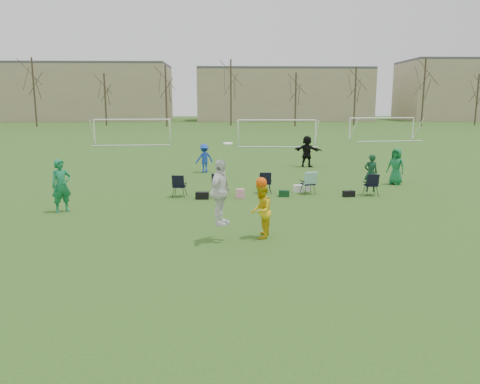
{
  "coord_description": "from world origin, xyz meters",
  "views": [
    {
      "loc": [
        -0.74,
        -12.4,
        4.02
      ],
      "look_at": [
        -0.34,
        2.06,
        1.25
      ],
      "focal_mm": 35.0,
      "sensor_mm": 36.0,
      "label": 1
    }
  ],
  "objects_px": {
    "fielder_green_far": "(396,166)",
    "goal_right": "(382,122)",
    "fielder_green_near": "(61,186)",
    "fielder_blue": "(204,158)",
    "goal_mid": "(277,125)",
    "fielder_black": "(307,151)",
    "center_contest": "(239,201)",
    "goal_left": "(132,124)"
  },
  "relations": [
    {
      "from": "center_contest",
      "to": "goal_left",
      "type": "height_order",
      "value": "center_contest"
    },
    {
      "from": "fielder_green_near",
      "to": "fielder_blue",
      "type": "bearing_deg",
      "value": 25.44
    },
    {
      "from": "fielder_black",
      "to": "center_contest",
      "type": "xyz_separation_m",
      "value": [
        -4.71,
        -15.98,
        0.19
      ]
    },
    {
      "from": "fielder_blue",
      "to": "fielder_black",
      "type": "height_order",
      "value": "fielder_black"
    },
    {
      "from": "fielder_green_far",
      "to": "fielder_black",
      "type": "xyz_separation_m",
      "value": [
        -3.33,
        6.6,
        0.09
      ]
    },
    {
      "from": "fielder_blue",
      "to": "center_contest",
      "type": "distance_m",
      "value": 13.8
    },
    {
      "from": "goal_mid",
      "to": "fielder_green_near",
      "type": "bearing_deg",
      "value": -107.84
    },
    {
      "from": "fielder_green_near",
      "to": "goal_right",
      "type": "bearing_deg",
      "value": 16.78
    },
    {
      "from": "fielder_green_near",
      "to": "goal_right",
      "type": "height_order",
      "value": "goal_right"
    },
    {
      "from": "goal_right",
      "to": "center_contest",
      "type": "bearing_deg",
      "value": -121.91
    },
    {
      "from": "center_contest",
      "to": "goal_left",
      "type": "bearing_deg",
      "value": 106.26
    },
    {
      "from": "fielder_green_far",
      "to": "goal_right",
      "type": "height_order",
      "value": "goal_right"
    },
    {
      "from": "fielder_green_near",
      "to": "goal_mid",
      "type": "xyz_separation_m",
      "value": [
        10.89,
        27.17,
        0.93
      ]
    },
    {
      "from": "fielder_blue",
      "to": "center_contest",
      "type": "xyz_separation_m",
      "value": [
        1.68,
        -13.7,
        0.35
      ]
    },
    {
      "from": "goal_mid",
      "to": "goal_right",
      "type": "xyz_separation_m",
      "value": [
        12.0,
        6.0,
        0.0
      ]
    },
    {
      "from": "fielder_green_near",
      "to": "center_contest",
      "type": "xyz_separation_m",
      "value": [
        6.51,
        -3.78,
        0.19
      ]
    },
    {
      "from": "fielder_blue",
      "to": "goal_right",
      "type": "relative_size",
      "value": 0.23
    },
    {
      "from": "fielder_blue",
      "to": "goal_left",
      "type": "xyz_separation_m",
      "value": [
        -7.93,
        19.26,
        1.09
      ]
    },
    {
      "from": "fielder_black",
      "to": "center_contest",
      "type": "bearing_deg",
      "value": 104.33
    },
    {
      "from": "goal_left",
      "to": "fielder_green_near",
      "type": "bearing_deg",
      "value": -88.92
    },
    {
      "from": "fielder_black",
      "to": "goal_mid",
      "type": "distance_m",
      "value": 15.01
    },
    {
      "from": "goal_right",
      "to": "fielder_black",
      "type": "bearing_deg",
      "value": -127.09
    },
    {
      "from": "goal_left",
      "to": "goal_mid",
      "type": "distance_m",
      "value": 14.14
    },
    {
      "from": "center_contest",
      "to": "fielder_blue",
      "type": "bearing_deg",
      "value": 97.01
    },
    {
      "from": "fielder_black",
      "to": "center_contest",
      "type": "height_order",
      "value": "center_contest"
    },
    {
      "from": "fielder_black",
      "to": "fielder_blue",
      "type": "bearing_deg",
      "value": 50.39
    },
    {
      "from": "goal_left",
      "to": "goal_mid",
      "type": "relative_size",
      "value": 1.0
    },
    {
      "from": "fielder_green_far",
      "to": "goal_mid",
      "type": "xyz_separation_m",
      "value": [
        -3.66,
        21.58,
        1.02
      ]
    },
    {
      "from": "fielder_blue",
      "to": "goal_mid",
      "type": "height_order",
      "value": "goal_mid"
    },
    {
      "from": "fielder_black",
      "to": "fielder_green_near",
      "type": "bearing_deg",
      "value": 78.16
    },
    {
      "from": "goal_mid",
      "to": "fielder_green_far",
      "type": "bearing_deg",
      "value": -76.38
    },
    {
      "from": "center_contest",
      "to": "goal_right",
      "type": "distance_m",
      "value": 40.43
    },
    {
      "from": "fielder_blue",
      "to": "fielder_green_near",
      "type": "bearing_deg",
      "value": 37.71
    },
    {
      "from": "goal_left",
      "to": "goal_right",
      "type": "bearing_deg",
      "value": 3.75
    },
    {
      "from": "fielder_black",
      "to": "goal_right",
      "type": "xyz_separation_m",
      "value": [
        11.67,
        20.98,
        0.93
      ]
    },
    {
      "from": "fielder_blue",
      "to": "fielder_black",
      "type": "distance_m",
      "value": 6.79
    },
    {
      "from": "fielder_green_near",
      "to": "fielder_blue",
      "type": "distance_m",
      "value": 11.03
    },
    {
      "from": "fielder_black",
      "to": "goal_left",
      "type": "bearing_deg",
      "value": -19.07
    },
    {
      "from": "fielder_green_far",
      "to": "center_contest",
      "type": "height_order",
      "value": "center_contest"
    },
    {
      "from": "goal_mid",
      "to": "goal_left",
      "type": "bearing_deg",
      "value": 175.87
    },
    {
      "from": "fielder_green_near",
      "to": "fielder_green_far",
      "type": "height_order",
      "value": "fielder_green_near"
    },
    {
      "from": "fielder_green_near",
      "to": "goal_mid",
      "type": "relative_size",
      "value": 0.27
    }
  ]
}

